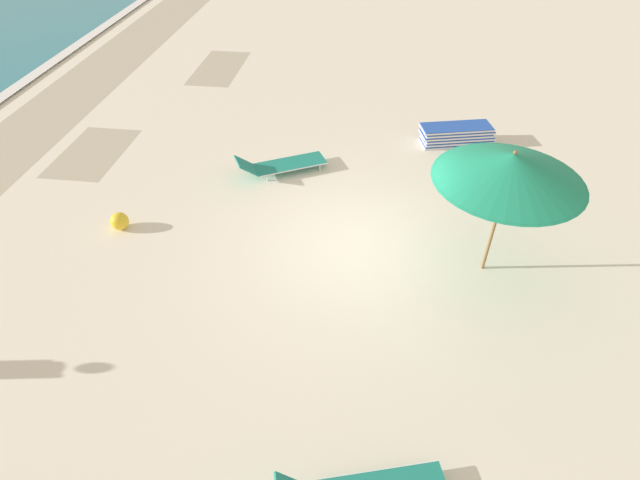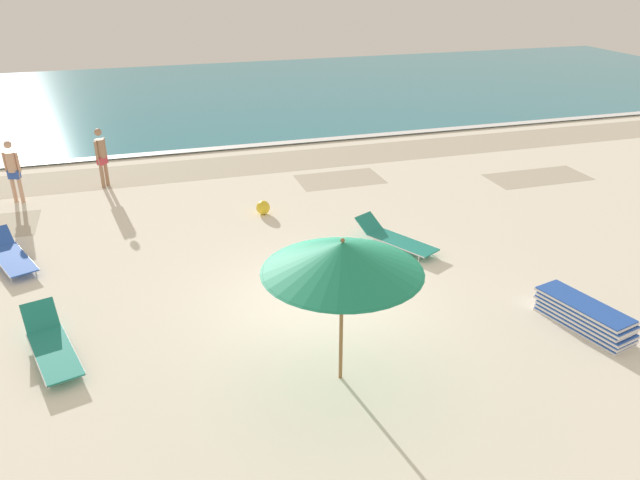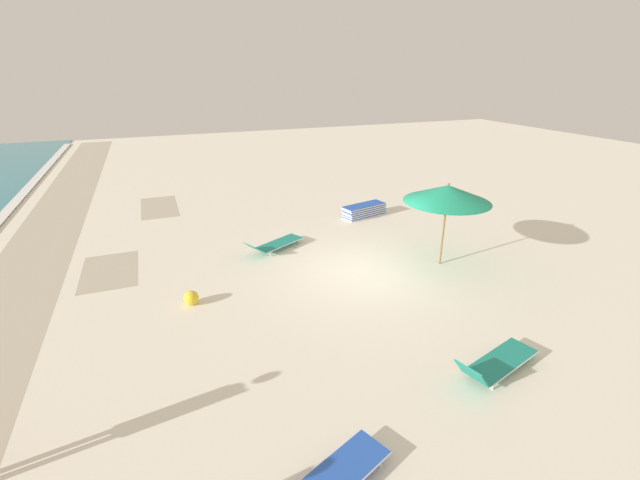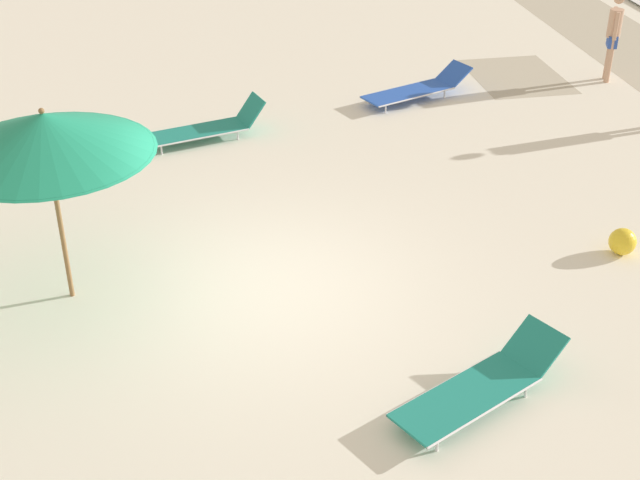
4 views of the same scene
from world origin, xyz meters
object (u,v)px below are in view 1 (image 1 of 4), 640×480
(beach_umbrella, at_px, (511,168))
(lounger_stack, at_px, (457,134))
(sun_lounger_under_umbrella, at_px, (281,164))
(beach_ball, at_px, (120,221))

(beach_umbrella, distance_m, lounger_stack, 5.22)
(lounger_stack, distance_m, sun_lounger_under_umbrella, 4.72)
(sun_lounger_under_umbrella, relative_size, beach_ball, 5.85)
(sun_lounger_under_umbrella, height_order, beach_ball, sun_lounger_under_umbrella)
(lounger_stack, distance_m, beach_ball, 8.52)
(lounger_stack, xyz_separation_m, sun_lounger_under_umbrella, (-1.96, 4.29, -0.04))
(lounger_stack, bearing_deg, sun_lounger_under_umbrella, 100.71)
(beach_umbrella, distance_m, beach_ball, 7.61)
(beach_umbrella, bearing_deg, beach_ball, 87.70)
(sun_lounger_under_umbrella, xyz_separation_m, beach_ball, (-2.58, 2.91, -0.02))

